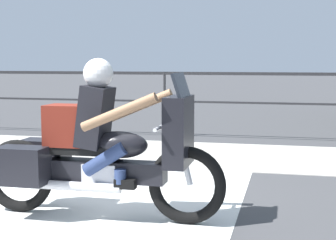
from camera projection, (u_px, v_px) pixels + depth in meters
ground_plane at (49, 208)px, 5.41m from camera, size 120.00×120.00×0.00m
sidewalk_band at (140, 152)px, 8.70m from camera, size 44.00×2.40×0.01m
crosswalk_band at (60, 214)px, 5.17m from camera, size 3.49×6.00×0.01m
fence_railing at (164, 86)px, 10.31m from camera, size 36.00×0.05×1.32m
motorcycle at (97, 149)px, 5.00m from camera, size 2.49×0.76×1.57m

